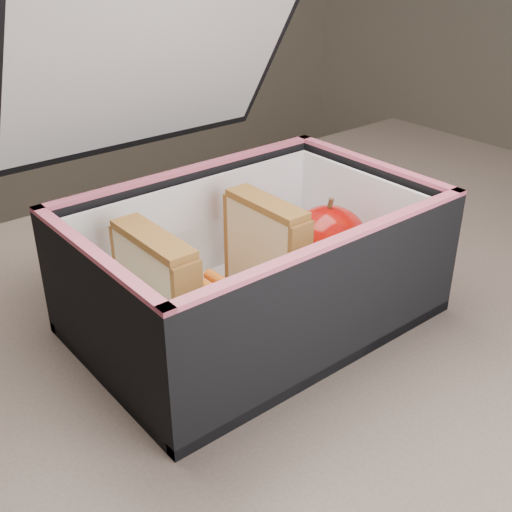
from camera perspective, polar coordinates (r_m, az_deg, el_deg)
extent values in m
cube|color=#66554D|center=(0.69, 5.41, -4.83)|extent=(1.20, 0.80, 0.03)
cube|color=#382D26|center=(1.44, 10.82, -3.98)|extent=(0.05, 0.05, 0.72)
cube|color=black|center=(0.69, -9.26, 15.79)|extent=(0.33, 0.12, 0.18)
cube|color=beige|center=(0.56, -9.50, -3.56)|extent=(0.01, 0.09, 0.10)
cube|color=#B85E62|center=(0.57, -8.76, -3.64)|extent=(0.01, 0.09, 0.09)
cube|color=beige|center=(0.57, -8.08, -3.02)|extent=(0.01, 0.09, 0.10)
cube|color=brown|center=(0.54, -9.19, 1.54)|extent=(0.03, 0.10, 0.01)
cube|color=beige|center=(0.62, 0.34, 0.08)|extent=(0.01, 0.09, 0.10)
cube|color=#B85E62|center=(0.63, 0.90, -0.02)|extent=(0.01, 0.09, 0.09)
cube|color=beige|center=(0.63, 1.45, 0.51)|extent=(0.01, 0.09, 0.10)
cube|color=brown|center=(0.60, 0.94, 4.65)|extent=(0.03, 0.09, 0.01)
cylinder|color=#D2621A|center=(0.61, -3.86, -5.23)|extent=(0.02, 0.09, 0.01)
cylinder|color=#D2621A|center=(0.63, -5.29, -2.93)|extent=(0.03, 0.09, 0.01)
cylinder|color=#D2621A|center=(0.62, -5.53, -2.13)|extent=(0.02, 0.09, 0.01)
cylinder|color=#D2621A|center=(0.63, -4.47, -3.79)|extent=(0.03, 0.09, 0.01)
cylinder|color=#D2621A|center=(0.60, -1.45, -4.27)|extent=(0.02, 0.09, 0.01)
cylinder|color=#D2621A|center=(0.60, -1.69, -3.12)|extent=(0.02, 0.09, 0.01)
cylinder|color=#D2621A|center=(0.61, -4.41, -5.16)|extent=(0.01, 0.09, 0.01)
cylinder|color=#D2621A|center=(0.61, -2.31, -4.14)|extent=(0.03, 0.09, 0.01)
cylinder|color=#D2621A|center=(0.59, -2.15, -4.07)|extent=(0.02, 0.09, 0.01)
cylinder|color=#D2621A|center=(0.64, -4.00, -3.22)|extent=(0.02, 0.09, 0.01)
cube|color=white|center=(0.69, 6.05, -1.61)|extent=(0.10, 0.10, 0.01)
ellipsoid|color=#8F000A|center=(0.66, 6.43, 1.27)|extent=(0.08, 0.08, 0.08)
cylinder|color=#4C331B|center=(0.65, 6.62, 4.57)|extent=(0.00, 0.01, 0.01)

